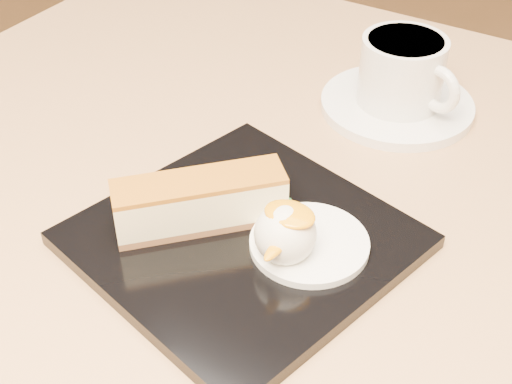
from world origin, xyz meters
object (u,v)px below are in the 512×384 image
Objects in this scene: table at (240,313)px; ice_cream_scoop at (285,234)px; cheesecake at (200,201)px; coffee_cup at (403,71)px; dessert_plate at (242,240)px; saucer at (397,105)px.

ice_cream_scoop reaches higher than table.
coffee_cup is at bearing 30.33° from cheesecake.
coffee_cup is at bearing 70.96° from table.
ice_cream_scoop is 0.43× the size of coffee_cup.
dessert_plate is 2.07× the size of coffee_cup.
saucer is at bearing 71.55° from table.
table is 0.22m from ice_cream_scoop.
ice_cream_scoop is at bearing -86.36° from saucer.
table is 7.51× the size of coffee_cup.
saucer is (0.06, 0.25, -0.03)m from cheesecake.
saucer is at bearing 84.48° from dessert_plate.
dessert_plate is 0.05m from ice_cream_scoop.
coffee_cup reaches higher than table.
table is 3.64× the size of dessert_plate.
ice_cream_scoop is 0.25m from saucer.
cheesecake is at bearing 180.00° from ice_cream_scoop.
ice_cream_scoop is (0.08, -0.00, 0.00)m from cheesecake.
cheesecake reaches higher than saucer.
table is 0.20m from cheesecake.
saucer is (0.02, 0.25, -0.00)m from dessert_plate.
dessert_plate is at bearing -77.09° from coffee_cup.
ice_cream_scoop is 0.30× the size of saucer.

